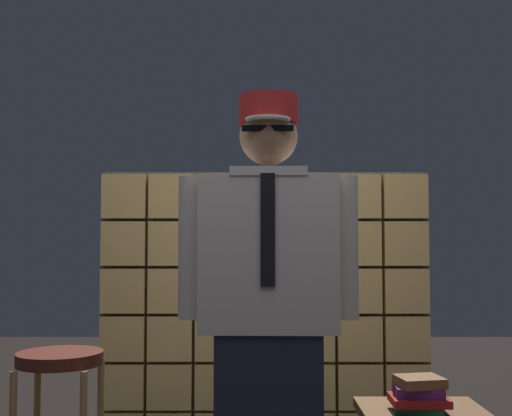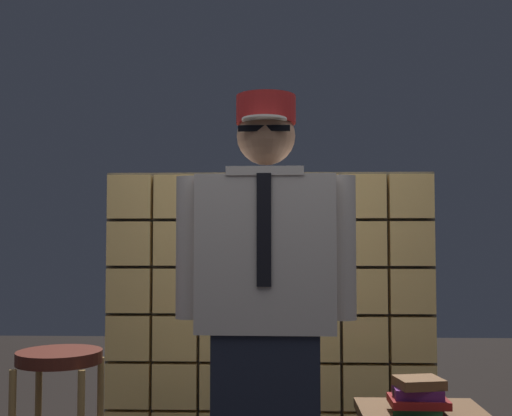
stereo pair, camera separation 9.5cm
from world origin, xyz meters
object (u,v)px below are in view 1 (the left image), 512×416
bar_stool (56,404)px  coffee_mug (401,399)px  book_stack (415,395)px  standing_person (265,313)px

bar_stool → coffee_mug: size_ratio=6.37×
bar_stool → book_stack: (1.45, 0.09, 0.01)m
bar_stool → coffee_mug: bar_stool is taller
bar_stool → book_stack: 1.46m
book_stack → coffee_mug: 0.06m
bar_stool → standing_person: bearing=0.4°
standing_person → book_stack: 0.72m
standing_person → coffee_mug: bearing=12.1°
book_stack → coffee_mug: size_ratio=1.86×
standing_person → book_stack: size_ratio=7.85×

